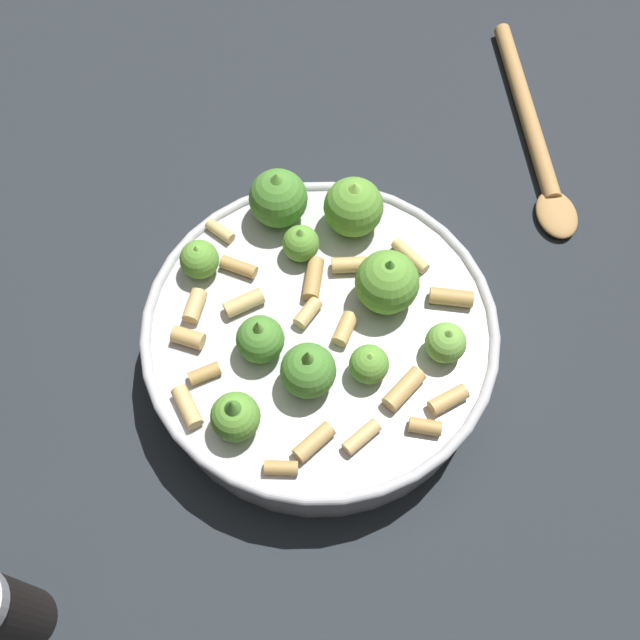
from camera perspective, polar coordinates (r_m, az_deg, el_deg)
name	(u,v)px	position (r m, az deg, el deg)	size (l,w,h in m)	color
ground_plane	(320,356)	(0.59, 0.00, -2.84)	(2.40, 2.40, 0.00)	#23282D
cooking_pan	(320,332)	(0.56, 0.00, -0.96)	(0.27, 0.27, 0.11)	#B7B7BC
wooden_spoon	(534,137)	(0.74, 16.39, 13.56)	(0.08, 0.26, 0.02)	#B2844C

